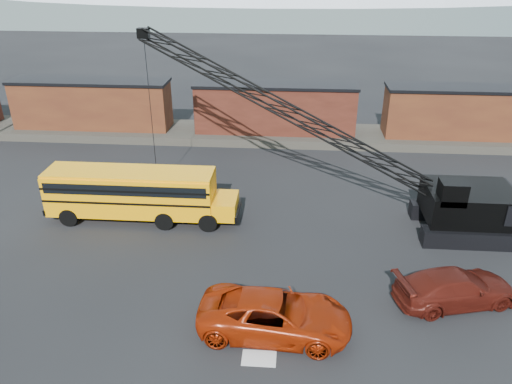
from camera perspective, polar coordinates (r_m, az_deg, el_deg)
ground at (r=24.48m, az=-0.16°, el=-11.83°), size 160.00×160.00×0.00m
gravel_berm at (r=43.79m, az=2.14°, el=6.57°), size 120.00×5.00×0.70m
boxcar_west_near at (r=46.45m, az=-18.23°, el=9.56°), size 13.70×3.10×4.17m
boxcar_mid at (r=43.03m, az=2.20°, el=9.59°), size 13.70×3.10×4.17m
boxcar_east_near at (r=45.37m, az=23.06°, el=8.40°), size 13.70×3.10×4.17m
snow_patch at (r=21.44m, az=0.35°, el=-18.47°), size 1.40×0.90×0.02m
school_bus at (r=30.86m, az=-13.44°, el=-0.05°), size 11.65×2.65×3.19m
red_pickup at (r=22.03m, az=2.20°, el=-13.84°), size 6.76×3.45×1.83m
maroon_suv at (r=25.39m, az=21.81°, el=-10.12°), size 6.16×3.77×1.67m
crawler_crane at (r=29.78m, az=4.31°, el=8.85°), size 22.62×6.98×10.90m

